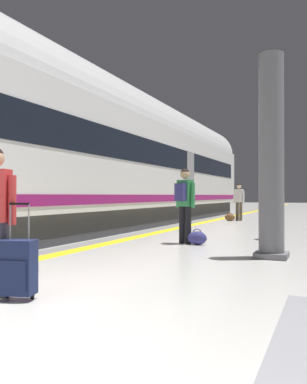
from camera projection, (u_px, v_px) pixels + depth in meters
The scene contains 10 objects.
safety_line_strip at pixel (174, 229), 13.18m from camera, with size 0.36×80.00×0.01m, color yellow.
tactile_edge_band at pixel (165, 229), 13.31m from camera, with size 0.61×80.00×0.01m, color slate.
high_speed_train at pixel (70, 146), 11.43m from camera, with size 2.94×33.69×4.97m.
rolling_suitcase_foreground at pixel (17, 267), 4.24m from camera, with size 0.42×0.32×1.02m.
passenger_near at pixel (185, 199), 9.19m from camera, with size 0.50×0.41×1.71m.
duffel_bag_near at pixel (197, 238), 8.96m from camera, with size 0.44×0.26×0.36m.
passenger_mid at pixel (239, 199), 17.54m from camera, with size 0.49×0.28×1.61m.
duffel_bag_mid at pixel (230, 217), 17.34m from camera, with size 0.44×0.26×0.36m.
platform_pillar at pixel (271, 160), 7.11m from camera, with size 0.56×0.56×3.60m.
waste_bin at pixel (272, 221), 10.04m from camera, with size 0.46×0.46×0.91m.
Camera 1 is at (3.96, -2.37, 1.10)m, focal length 37.76 mm.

